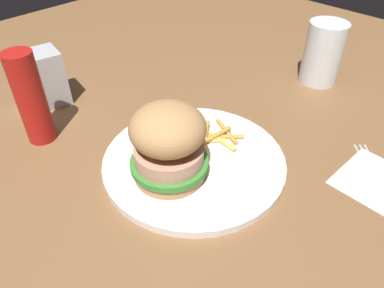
% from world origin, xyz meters
% --- Properties ---
extents(ground_plane, '(1.60, 1.60, 0.00)m').
position_xyz_m(ground_plane, '(0.00, 0.00, 0.00)').
color(ground_plane, brown).
extents(plate, '(0.27, 0.27, 0.01)m').
position_xyz_m(plate, '(0.00, -0.01, 0.01)').
color(plate, white).
rests_on(plate, ground_plane).
extents(sandwich, '(0.11, 0.11, 0.11)m').
position_xyz_m(sandwich, '(0.05, -0.01, 0.07)').
color(sandwich, tan).
rests_on(sandwich, plate).
extents(fries_pile, '(0.08, 0.08, 0.01)m').
position_xyz_m(fries_pile, '(-0.06, -0.02, 0.02)').
color(fries_pile, gold).
rests_on(fries_pile, plate).
extents(napkin, '(0.11, 0.11, 0.00)m').
position_xyz_m(napkin, '(-0.16, 0.21, 0.00)').
color(napkin, white).
rests_on(napkin, ground_plane).
extents(fork, '(0.14, 0.13, 0.00)m').
position_xyz_m(fork, '(-0.16, 0.21, 0.00)').
color(fork, silver).
rests_on(fork, napkin).
extents(drink_glass, '(0.07, 0.07, 0.12)m').
position_xyz_m(drink_glass, '(-0.36, -0.01, 0.05)').
color(drink_glass, silver).
rests_on(drink_glass, ground_plane).
extents(napkin_dispenser, '(0.10, 0.08, 0.10)m').
position_xyz_m(napkin_dispenser, '(0.07, -0.32, 0.05)').
color(napkin_dispenser, '#B7BABF').
rests_on(napkin_dispenser, ground_plane).
extents(ketchup_bottle, '(0.04, 0.04, 0.15)m').
position_xyz_m(ketchup_bottle, '(0.13, -0.23, 0.08)').
color(ketchup_bottle, '#B21914').
rests_on(ketchup_bottle, ground_plane).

